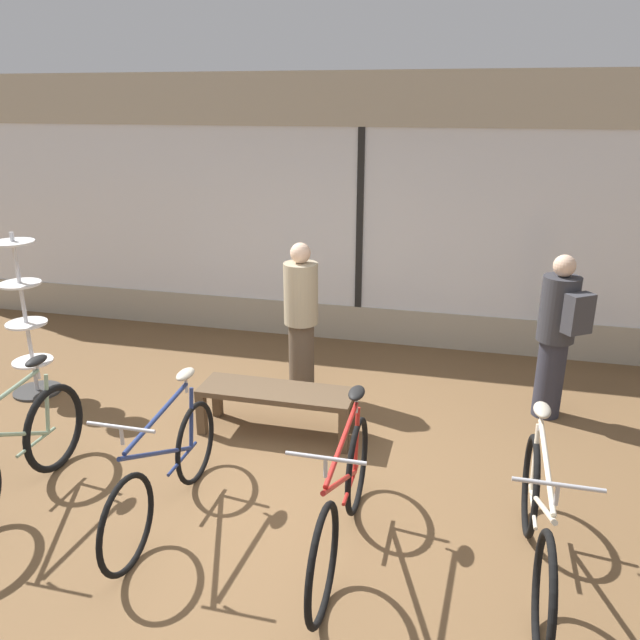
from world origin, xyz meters
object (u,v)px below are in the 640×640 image
bicycle_left (166,472)px  display_bench (276,397)px  bicycle_far_right (537,527)px  customer_near_rack (557,333)px  bicycle_right (342,502)px  accessory_rack (27,330)px  bicycle_far_left (13,456)px  customer_by_window (301,318)px

bicycle_left → display_bench: (0.40, 1.36, -0.02)m
bicycle_far_right → customer_near_rack: 2.39m
bicycle_right → display_bench: bearing=122.6°
bicycle_right → accessory_rack: 3.97m
bicycle_far_left → bicycle_left: 1.19m
accessory_rack → bicycle_left: bearing=-34.0°
bicycle_left → customer_near_rack: (2.83, 2.31, 0.47)m
bicycle_far_left → customer_by_window: customer_by_window is taller
accessory_rack → customer_by_window: bearing=13.5°
customer_near_rack → bicycle_right: bearing=-122.6°
bicycle_left → bicycle_right: 1.31m
bicycle_far_right → accessory_rack: bearing=161.9°
accessory_rack → display_bench: size_ratio=1.21×
bicycle_far_left → bicycle_left: size_ratio=1.02×
bicycle_far_left → customer_near_rack: 4.71m
bicycle_far_left → accessory_rack: accessory_rack is taller
bicycle_right → bicycle_left: bearing=176.9°
accessory_rack → bicycle_right: bearing=-24.2°
bicycle_left → display_bench: bicycle_left is taller
bicycle_left → customer_by_window: customer_by_window is taller
bicycle_left → accessory_rack: size_ratio=1.00×
bicycle_far_left → bicycle_far_right: bicycle_far_left is taller
bicycle_far_left → accessory_rack: bearing=123.7°
bicycle_left → accessory_rack: bearing=146.0°
bicycle_far_right → accessory_rack: accessory_rack is taller
bicycle_far_left → customer_near_rack: (4.02, 2.41, 0.46)m
bicycle_far_left → customer_near_rack: customer_near_rack is taller
display_bench → customer_by_window: (0.00, 0.84, 0.48)m
bicycle_far_left → display_bench: 2.16m
bicycle_right → customer_by_window: 2.49m
bicycle_far_left → customer_near_rack: size_ratio=1.08×
bicycle_right → bicycle_far_left: bearing=-179.2°
bicycle_left → display_bench: bearing=73.8°
bicycle_far_left → bicycle_right: 2.50m
bicycle_far_left → bicycle_left: (1.19, 0.11, -0.01)m
accessory_rack → customer_near_rack: 5.18m
accessory_rack → customer_by_window: accessory_rack is taller
bicycle_left → bicycle_right: size_ratio=0.96×
bicycle_left → customer_near_rack: 3.68m
bicycle_left → display_bench: size_ratio=1.21×
bicycle_far_left → customer_by_window: (1.59, 2.31, 0.44)m
display_bench → customer_by_window: customer_by_window is taller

